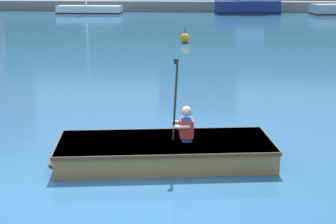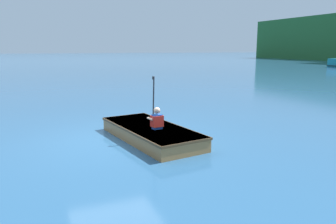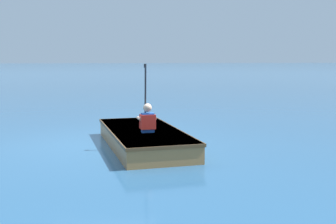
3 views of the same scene
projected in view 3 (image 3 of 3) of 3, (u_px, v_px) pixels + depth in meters
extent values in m
plane|color=#28567F|center=(102.00, 143.00, 9.02)|extent=(300.00, 300.00, 0.00)
cube|color=#A3703D|center=(144.00, 138.00, 8.64)|extent=(3.60, 1.88, 0.37)
cube|color=brown|center=(144.00, 131.00, 8.62)|extent=(3.65, 1.92, 0.06)
cube|color=brown|center=(144.00, 131.00, 8.62)|extent=(3.09, 1.56, 0.02)
cone|color=#A3703D|center=(129.00, 125.00, 10.21)|extent=(0.54, 0.54, 0.33)
cube|color=#A3703D|center=(147.00, 134.00, 8.38)|extent=(0.36, 1.30, 0.03)
cube|color=#1E4CA5|center=(148.00, 123.00, 8.27)|extent=(0.20, 0.26, 0.38)
cube|color=red|center=(148.00, 122.00, 8.27)|extent=(0.25, 0.32, 0.28)
sphere|color=beige|center=(148.00, 108.00, 8.23)|extent=(0.17, 0.17, 0.17)
cylinder|color=beige|center=(154.00, 118.00, 8.39)|extent=(0.27, 0.10, 0.06)
cylinder|color=beige|center=(139.00, 118.00, 8.30)|extent=(0.27, 0.10, 0.06)
cylinder|color=#232328|center=(145.00, 97.00, 8.38)|extent=(0.11, 0.05, 1.32)
cylinder|color=black|center=(145.00, 66.00, 8.30)|extent=(0.05, 0.05, 0.08)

